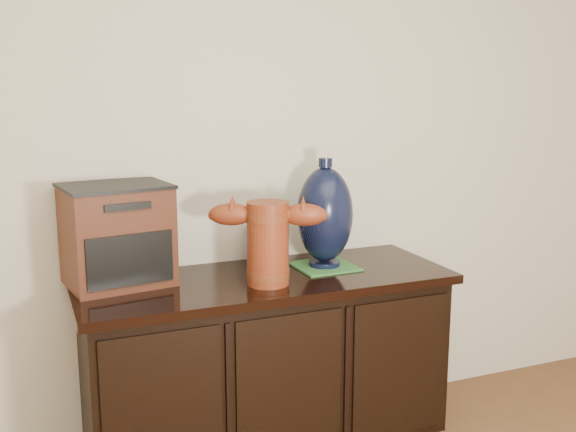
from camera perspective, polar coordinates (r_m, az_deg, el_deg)
name	(u,v)px	position (r m, az deg, el deg)	size (l,w,h in m)	color
sideboard	(266,365)	(2.77, -1.88, -12.47)	(1.46, 0.56, 0.75)	black
terracotta_vessel	(268,238)	(2.50, -1.72, -1.89)	(0.43, 0.25, 0.31)	maroon
tv_radio	(117,235)	(2.58, -14.27, -1.55)	(0.42, 0.36, 0.38)	#441E11
green_mat	(324,266)	(2.77, 3.09, -4.26)	(0.24, 0.24, 0.01)	#316E31
lamp_base	(325,215)	(2.72, 3.14, 0.07)	(0.24, 0.24, 0.44)	black
spray_can	(257,241)	(2.81, -2.66, -2.14)	(0.07, 0.07, 0.19)	#590F13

